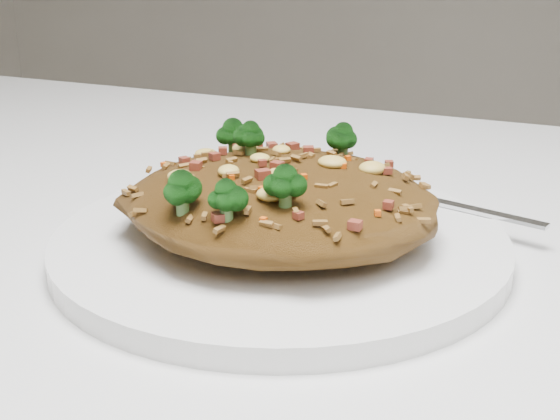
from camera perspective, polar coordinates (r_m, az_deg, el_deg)
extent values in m
cube|color=silver|center=(0.50, 0.23, -4.82)|extent=(1.20, 0.80, 0.04)
cylinder|color=brown|center=(1.20, -17.80, -10.30)|extent=(0.06, 0.06, 0.71)
cylinder|color=white|center=(0.48, 0.00, -2.47)|extent=(0.28, 0.28, 0.01)
ellipsoid|color=brown|center=(0.47, 0.00, 0.66)|extent=(0.19, 0.18, 0.04)
ellipsoid|color=#083907|center=(0.41, 0.39, 1.95)|extent=(0.02, 0.02, 0.02)
ellipsoid|color=#083907|center=(0.42, -7.20, 1.45)|extent=(0.02, 0.02, 0.02)
ellipsoid|color=#083907|center=(0.50, -2.16, 5.45)|extent=(0.02, 0.02, 0.02)
ellipsoid|color=#083907|center=(0.40, -3.96, 0.95)|extent=(0.02, 0.02, 0.02)
ellipsoid|color=#083907|center=(0.53, -3.46, 5.56)|extent=(0.02, 0.02, 0.02)
ellipsoid|color=#083907|center=(0.52, 4.65, 5.30)|extent=(0.02, 0.02, 0.02)
cube|color=silver|center=(0.52, 15.52, -0.37)|extent=(0.10, 0.03, 0.00)
cube|color=silver|center=(0.56, 6.44, 1.76)|extent=(0.04, 0.03, 0.00)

